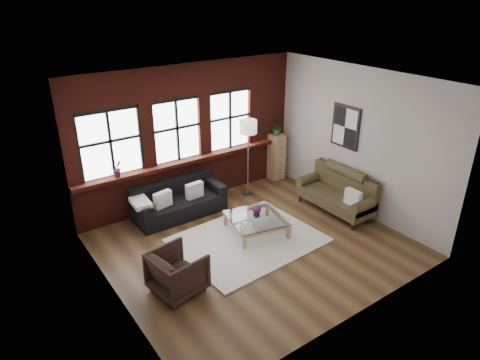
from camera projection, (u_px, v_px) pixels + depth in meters
floor at (253, 244)px, 8.46m from camera, size 5.50×5.50×0.00m
ceiling at (256, 82)px, 7.13m from camera, size 5.50×5.50×0.00m
wall_back at (188, 134)px, 9.65m from camera, size 5.50×0.00×5.50m
wall_front at (363, 228)px, 5.94m from camera, size 5.50×0.00×5.50m
wall_left at (107, 212)px, 6.36m from camera, size 0.00×5.00×5.00m
wall_right at (356, 141)px, 9.24m from camera, size 0.00×5.00×5.00m
brick_backwall at (189, 135)px, 9.61m from camera, size 5.50×0.12×3.20m
sill_ledge at (192, 159)px, 9.78m from camera, size 5.50×0.30×0.08m
window_left at (110, 144)px, 8.61m from camera, size 1.38×0.10×1.50m
window_mid at (177, 131)px, 9.40m from camera, size 1.38×0.10×1.50m
window_right at (229, 120)px, 10.13m from camera, size 1.38×0.10×1.50m
wall_poster at (346, 127)px, 9.34m from camera, size 0.05×0.74×0.94m
shag_rug at (248, 240)px, 8.58m from camera, size 2.84×2.28×0.03m
dark_sofa at (179, 200)px, 9.40m from camera, size 2.01×0.81×0.73m
pillow_a at (163, 199)px, 9.02m from camera, size 0.42×0.22×0.34m
pillow_b at (194, 190)px, 9.42m from camera, size 0.41×0.17×0.34m
vintage_settee at (335, 192)px, 9.49m from camera, size 0.82×1.85×0.99m
pillow_settee at (353, 198)px, 8.99m from camera, size 0.14×0.38×0.34m
armchair at (177, 272)px, 7.05m from camera, size 0.93×0.91×0.74m
coffee_table at (256, 225)px, 8.80m from camera, size 1.30×1.30×0.37m
vase at (257, 214)px, 8.69m from camera, size 0.18×0.18×0.15m
flowers at (257, 209)px, 8.65m from camera, size 0.18×0.18×0.18m
drawer_chest at (276, 157)px, 11.14m from camera, size 0.37×0.37×1.20m
potted_plant_top at (277, 128)px, 10.81m from camera, size 0.33×0.29×0.37m
floor_lamp at (248, 156)px, 10.02m from camera, size 0.40×0.40×2.04m
sill_plant at (117, 168)px, 8.74m from camera, size 0.23×0.20×0.36m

